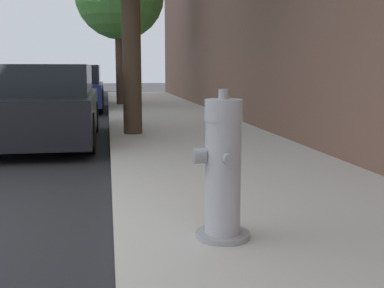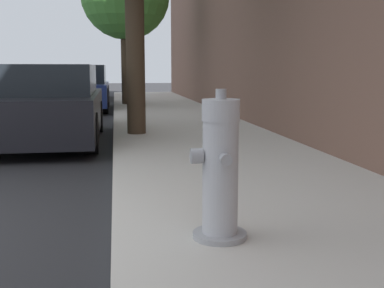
{
  "view_description": "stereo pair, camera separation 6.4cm",
  "coord_description": "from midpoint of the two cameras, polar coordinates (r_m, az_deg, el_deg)",
  "views": [
    {
      "loc": [
        2.03,
        -3.31,
        1.23
      ],
      "look_at": [
        2.75,
        0.82,
        0.57
      ],
      "focal_mm": 45.0,
      "sensor_mm": 36.0,
      "label": 1
    },
    {
      "loc": [
        2.09,
        -3.32,
        1.23
      ],
      "look_at": [
        2.75,
        0.82,
        0.57
      ],
      "focal_mm": 45.0,
      "sensor_mm": 36.0,
      "label": 2
    }
  ],
  "objects": [
    {
      "name": "fire_hydrant",
      "position": [
        3.08,
        3.93,
        -3.26
      ],
      "size": [
        0.37,
        0.36,
        0.96
      ],
      "color": "#97979C",
      "rests_on": "sidewalk_slab"
    },
    {
      "name": "sidewalk_slab",
      "position": [
        3.76,
        12.78,
        -9.26
      ],
      "size": [
        2.75,
        40.0,
        0.14
      ],
      "color": "beige",
      "rests_on": "ground_plane"
    },
    {
      "name": "parked_car_near",
      "position": [
        8.38,
        -16.76,
        4.42
      ],
      "size": [
        1.78,
        4.07,
        1.3
      ],
      "color": "black",
      "rests_on": "ground_plane"
    },
    {
      "name": "parked_car_mid",
      "position": [
        14.86,
        -13.1,
        6.44
      ],
      "size": [
        1.72,
        4.1,
        1.34
      ],
      "color": "navy",
      "rests_on": "ground_plane"
    },
    {
      "name": "parked_car_far",
      "position": [
        20.24,
        -12.68,
        7.03
      ],
      "size": [
        1.77,
        4.05,
        1.32
      ],
      "color": "silver",
      "rests_on": "ground_plane"
    }
  ]
}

